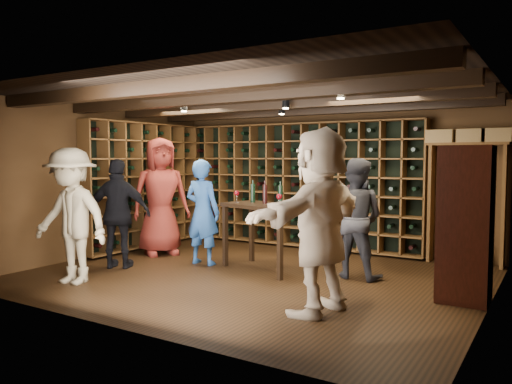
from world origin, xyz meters
The scene contains 13 objects.
ground centered at (0.00, 0.00, 0.00)m, with size 6.00×6.00×0.00m, color black.
room_shell centered at (0.00, 0.05, 2.42)m, with size 6.00×6.00×6.00m.
wine_rack_back centered at (-0.52, 2.33, 1.15)m, with size 4.65×0.30×2.20m.
wine_rack_left centered at (-2.83, 0.82, 1.15)m, with size 0.30×2.65×2.20m.
crate_shelf centered at (2.41, 2.32, 1.57)m, with size 1.20×0.32×2.07m.
display_cabinet centered at (2.71, 0.20, 0.86)m, with size 0.55×0.50×1.75m.
man_blue_shirt centered at (-1.05, 0.24, 0.81)m, with size 0.59×0.39×1.61m, color navy.
man_grey_suit centered at (1.25, 0.65, 0.82)m, with size 0.79×0.62×1.63m, color black.
guest_red_floral centered at (-2.14, 0.49, 0.99)m, with size 0.97×0.63×1.98m, color maroon.
guest_woman_black centered at (-1.94, -0.63, 0.81)m, with size 0.95×0.40×1.63m, color black.
guest_khaki centered at (-1.80, -1.58, 0.88)m, with size 1.14×0.66×1.77m, color gray.
guest_beige centered at (1.47, -1.03, 0.98)m, with size 1.82×0.58×1.96m, color tan.
tasting_table centered at (-0.04, 0.40, 0.84)m, with size 1.41×0.98×1.25m.
Camera 1 is at (3.63, -5.81, 1.65)m, focal length 35.00 mm.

